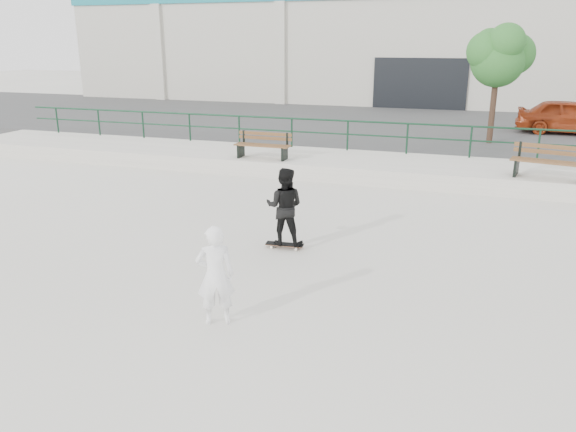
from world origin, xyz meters
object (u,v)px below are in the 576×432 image
(red_car, at_px, (570,117))
(seated_skater, at_px, (215,276))
(bench_left, at_px, (263,146))
(skateboard, at_px, (285,245))
(standing_skater, at_px, (285,207))
(tree, at_px, (499,54))
(bench_right, at_px, (550,162))

(red_car, relative_size, seated_skater, 2.59)
(bench_left, relative_size, skateboard, 2.26)
(bench_left, bearing_deg, standing_skater, -64.78)
(seated_skater, bearing_deg, skateboard, -115.85)
(red_car, bearing_deg, tree, 140.05)
(bench_right, xyz_separation_m, red_car, (1.54, 8.60, 0.23))
(seated_skater, bearing_deg, bench_right, -146.91)
(tree, bearing_deg, bench_right, -75.04)
(bench_left, bearing_deg, seated_skater, -72.49)
(standing_skater, height_order, seated_skater, standing_skater)
(bench_right, distance_m, skateboard, 8.26)
(bench_left, height_order, seated_skater, seated_skater)
(bench_right, height_order, tree, tree)
(bench_right, bearing_deg, seated_skater, -107.98)
(red_car, xyz_separation_m, skateboard, (-7.05, -14.69, -1.11))
(bench_left, distance_m, bench_right, 8.35)
(skateboard, xyz_separation_m, seated_skater, (0.06, -3.37, 0.71))
(bench_right, bearing_deg, tree, 116.96)
(tree, bearing_deg, seated_skater, -105.06)
(seated_skater, bearing_deg, bench_left, -100.08)
(bench_right, distance_m, tree, 6.22)
(standing_skater, bearing_deg, bench_right, -138.61)
(bench_right, relative_size, seated_skater, 1.32)
(bench_left, height_order, tree, tree)
(tree, bearing_deg, standing_skater, -109.45)
(tree, xyz_separation_m, red_car, (2.99, 3.17, -2.45))
(bench_left, distance_m, seated_skater, 10.00)
(skateboard, bearing_deg, tree, 65.33)
(red_car, distance_m, skateboard, 16.33)
(bench_left, height_order, bench_right, bench_right)
(red_car, bearing_deg, seated_skater, 162.16)
(skateboard, height_order, seated_skater, seated_skater)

